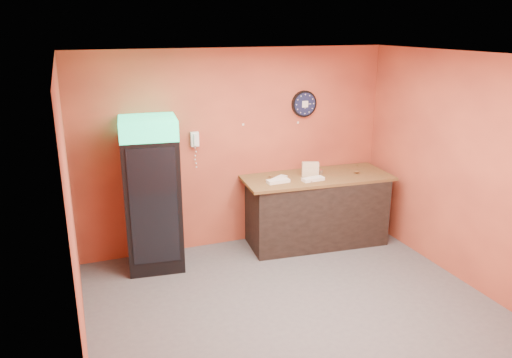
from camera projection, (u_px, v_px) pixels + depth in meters
name	position (u px, v px, depth m)	size (l,w,h in m)	color
floor	(294.00, 308.00, 5.69)	(4.50, 4.50, 0.00)	#47474C
back_wall	(237.00, 149.00, 7.06)	(4.50, 0.02, 2.80)	#C65737
left_wall	(72.00, 220.00, 4.51)	(0.02, 4.00, 2.80)	#C65737
right_wall	(465.00, 170.00, 6.04)	(0.02, 4.00, 2.80)	#C65737
ceiling	(301.00, 56.00, 4.86)	(4.50, 4.00, 0.02)	white
beverage_cooler	(153.00, 197.00, 6.40)	(0.77, 0.78, 1.99)	black
prep_counter	(315.00, 210.00, 7.30)	(1.95, 0.87, 0.98)	black
wall_clock	(304.00, 104.00, 7.21)	(0.38, 0.06, 0.38)	black
wall_phone	(195.00, 139.00, 6.74)	(0.11, 0.10, 0.20)	white
butcher_paper	(316.00, 177.00, 7.15)	(2.13, 0.88, 0.04)	brown
sub_roll_stack	(310.00, 169.00, 7.11)	(0.25, 0.15, 0.20)	beige
wrapped_sandwich_left	(278.00, 181.00, 6.83)	(0.31, 0.12, 0.04)	white
wrapped_sandwich_mid	(313.00, 179.00, 6.92)	(0.31, 0.12, 0.04)	white
wrapped_sandwich_right	(279.00, 179.00, 6.95)	(0.27, 0.11, 0.04)	white
kitchen_tool	(321.00, 172.00, 7.22)	(0.06, 0.06, 0.06)	silver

